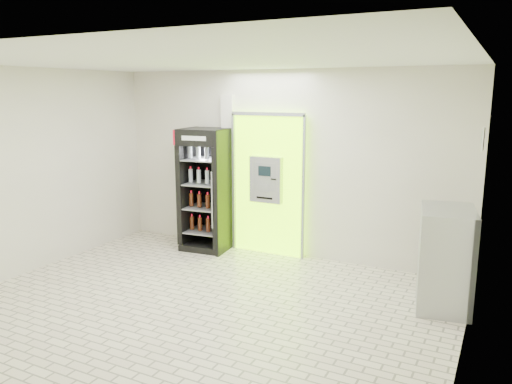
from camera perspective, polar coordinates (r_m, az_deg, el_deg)
The scene contains 7 objects.
ground at distance 6.41m, azimuth -6.57°, elevation -13.12°, with size 6.00×6.00×0.00m, color beige.
room_shell at distance 5.89m, azimuth -6.97°, elevation 3.42°, with size 6.00×6.00×6.00m.
atm_assembly at distance 8.17m, azimuth 1.46°, elevation 0.97°, with size 1.30×0.24×2.33m.
pillar at distance 8.54m, azimuth -3.16°, elevation 2.29°, with size 0.22×0.11×2.60m.
beverage_cooler at distance 8.47m, azimuth -5.60°, elevation 0.03°, with size 0.84×0.78×2.05m.
steel_cabinet at distance 6.66m, azimuth 20.81°, elevation -7.07°, with size 0.78×1.03×1.25m.
exit_sign at distance 6.26m, azimuth 24.51°, elevation 5.53°, with size 0.02×0.22×0.26m.
Camera 1 is at (3.27, -4.83, 2.65)m, focal length 35.00 mm.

